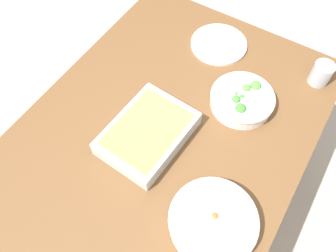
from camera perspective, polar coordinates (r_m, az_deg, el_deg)
ground_plane at (r=1.85m, az=-0.00°, el=-12.20°), size 6.00×6.00×0.00m
dining_table at (r=1.25m, az=-0.00°, el=-2.17°), size 1.20×0.90×0.74m
stew_bowl at (r=1.02m, az=7.36°, el=-15.22°), size 0.25×0.25×0.06m
broccoli_bowl at (r=1.23m, az=12.03°, el=4.28°), size 0.22×0.22×0.07m
baking_dish at (r=1.12m, az=-3.34°, el=-1.14°), size 0.31×0.24×0.06m
drink_cup at (r=1.37m, az=23.70°, el=7.75°), size 0.07×0.07×0.08m
side_plate at (r=1.42m, az=8.31°, el=13.10°), size 0.22×0.22×0.01m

